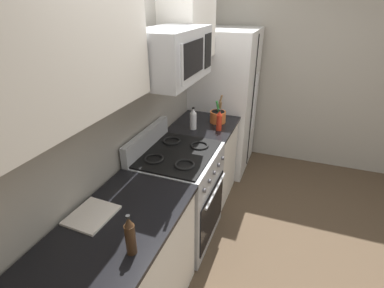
{
  "coord_description": "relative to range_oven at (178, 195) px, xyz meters",
  "views": [
    {
      "loc": [
        -2.06,
        -0.28,
        2.14
      ],
      "look_at": [
        0.01,
        0.5,
        1.03
      ],
      "focal_mm": 27.3,
      "sensor_mm": 36.0,
      "label": 1
    }
  ],
  "objects": [
    {
      "name": "ground_plane",
      "position": [
        0.0,
        -0.64,
        -0.47
      ],
      "size": [
        16.0,
        16.0,
        0.0
      ],
      "primitive_type": "plane",
      "color": "#473828"
    },
    {
      "name": "wall_back",
      "position": [
        0.0,
        0.4,
        0.83
      ],
      "size": [
        8.0,
        0.1,
        2.6
      ],
      "primitive_type": "cube",
      "color": "#9E998E",
      "rests_on": "ground"
    },
    {
      "name": "counter_left",
      "position": [
        -1.04,
        -0.0,
        -0.02
      ],
      "size": [
        1.3,
        0.66,
        0.91
      ],
      "color": "silver",
      "rests_on": "ground"
    },
    {
      "name": "range_oven",
      "position": [
        0.0,
        0.0,
        0.0
      ],
      "size": [
        0.76,
        0.7,
        1.09
      ],
      "color": "#B2B5BA",
      "rests_on": "ground"
    },
    {
      "name": "counter_right",
      "position": [
        0.74,
        -0.0,
        -0.02
      ],
      "size": [
        0.7,
        0.66,
        0.91
      ],
      "color": "silver",
      "rests_on": "ground"
    },
    {
      "name": "refrigerator",
      "position": [
        1.53,
        -0.02,
        0.44
      ],
      "size": [
        0.85,
        0.77,
        1.82
      ],
      "color": "silver",
      "rests_on": "ground"
    },
    {
      "name": "wall_right",
      "position": [
        2.06,
        -0.64,
        0.83
      ],
      "size": [
        0.1,
        8.0,
        2.6
      ],
      "primitive_type": "cube",
      "color": "#9E998E",
      "rests_on": "ground"
    },
    {
      "name": "microwave",
      "position": [
        -0.0,
        0.03,
        1.28
      ],
      "size": [
        0.77,
        0.44,
        0.38
      ],
      "color": "#B2B5BA"
    },
    {
      "name": "upper_cabinets_left",
      "position": [
        -1.04,
        0.18,
        1.43
      ],
      "size": [
        1.29,
        0.34,
        0.64
      ],
      "color": "silver"
    },
    {
      "name": "upper_cabinets_right",
      "position": [
        0.75,
        0.18,
        1.43
      ],
      "size": [
        0.69,
        0.34,
        0.64
      ],
      "color": "silver"
    },
    {
      "name": "utensil_crock",
      "position": [
        0.84,
        -0.13,
        0.51
      ],
      "size": [
        0.17,
        0.17,
        0.3
      ],
      "color": "#D1662D",
      "rests_on": "counter_right"
    },
    {
      "name": "cutting_board",
      "position": [
        -0.94,
        0.19,
        0.45
      ],
      "size": [
        0.3,
        0.26,
        0.02
      ],
      "primitive_type": "cube",
      "rotation": [
        0.0,
        0.0,
        -0.04
      ],
      "color": "silver",
      "rests_on": "counter_left"
    },
    {
      "name": "bottle_soy",
      "position": [
        -1.1,
        -0.21,
        0.55
      ],
      "size": [
        0.06,
        0.06,
        0.25
      ],
      "color": "#382314",
      "rests_on": "counter_left"
    },
    {
      "name": "bottle_vinegar",
      "position": [
        0.57,
        0.06,
        0.55
      ],
      "size": [
        0.07,
        0.07,
        0.24
      ],
      "color": "silver",
      "rests_on": "counter_right"
    },
    {
      "name": "bottle_hot_sauce",
      "position": [
        0.63,
        -0.2,
        0.54
      ],
      "size": [
        0.06,
        0.06,
        0.23
      ],
      "color": "red",
      "rests_on": "counter_right"
    }
  ]
}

